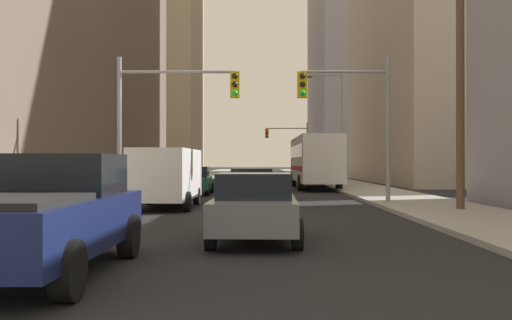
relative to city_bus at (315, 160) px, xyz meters
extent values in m
cube|color=#9E9E99|center=(-10.69, 13.80, -1.85)|extent=(3.91, 160.00, 0.15)
cube|color=#9E9E99|center=(2.85, 13.80, -1.85)|extent=(3.91, 160.00, 0.15)
cube|color=silver|center=(0.00, -0.01, 0.02)|extent=(2.57, 11.52, 2.90)
cube|color=black|center=(-1.26, -0.01, 0.54)|extent=(0.09, 10.58, 0.80)
cube|color=red|center=(-1.26, -0.01, -0.56)|extent=(0.08, 10.58, 0.28)
cylinder|color=black|center=(-1.17, 4.02, -1.43)|extent=(0.32, 1.00, 1.00)
cylinder|color=black|center=(1.18, 4.02, -1.43)|extent=(0.32, 1.00, 1.00)
cylinder|color=black|center=(-1.17, -3.23, -1.43)|extent=(0.32, 1.00, 1.00)
cylinder|color=black|center=(1.18, -3.23, -1.43)|extent=(0.32, 1.00, 1.00)
cube|color=#141E4C|center=(-7.04, -30.17, -1.13)|extent=(2.01, 5.40, 0.80)
cube|color=black|center=(-7.04, -29.20, -0.38)|extent=(1.80, 1.80, 0.70)
cube|color=black|center=(-7.04, -31.52, -0.68)|extent=(1.76, 2.38, 0.10)
cylinder|color=black|center=(-8.00, -28.45, -1.53)|extent=(0.28, 0.80, 0.80)
cylinder|color=black|center=(-6.08, -28.45, -1.53)|extent=(0.28, 0.80, 0.80)
cylinder|color=black|center=(-6.08, -31.90, -1.53)|extent=(0.28, 0.80, 0.80)
cube|color=white|center=(-7.21, -16.70, -0.62)|extent=(2.16, 5.26, 1.90)
cube|color=black|center=(-7.21, -14.10, -0.20)|extent=(1.76, 0.07, 0.60)
cylinder|color=black|center=(-8.17, -15.04, -1.57)|extent=(0.24, 0.72, 0.72)
cylinder|color=black|center=(-6.25, -15.04, -1.57)|extent=(0.24, 0.72, 0.72)
cylinder|color=black|center=(-8.17, -18.37, -1.57)|extent=(0.24, 0.72, 0.72)
cylinder|color=black|center=(-6.25, -18.37, -1.57)|extent=(0.24, 0.72, 0.72)
cube|color=slate|center=(-3.79, -26.17, -1.28)|extent=(1.89, 4.24, 0.65)
cube|color=black|center=(-3.79, -26.32, -0.68)|extent=(1.62, 1.93, 0.55)
cylinder|color=black|center=(-4.65, -24.82, -1.61)|extent=(0.22, 0.64, 0.64)
cylinder|color=black|center=(-2.92, -24.82, -1.61)|extent=(0.22, 0.64, 0.64)
cylinder|color=black|center=(-4.65, -27.51, -1.61)|extent=(0.22, 0.64, 0.64)
cylinder|color=black|center=(-2.92, -27.51, -1.61)|extent=(0.22, 0.64, 0.64)
cube|color=maroon|center=(-3.96, -15.70, -1.28)|extent=(1.85, 4.22, 0.65)
cube|color=black|center=(-3.96, -15.85, -0.68)|extent=(1.61, 1.92, 0.55)
cylinder|color=black|center=(-4.83, -14.36, -1.61)|extent=(0.22, 0.64, 0.64)
cylinder|color=black|center=(-3.10, -14.36, -1.61)|extent=(0.22, 0.64, 0.64)
cylinder|color=black|center=(-4.83, -17.05, -1.61)|extent=(0.22, 0.64, 0.64)
cylinder|color=black|center=(-3.10, -17.05, -1.61)|extent=(0.22, 0.64, 0.64)
cube|color=#195938|center=(-7.24, -7.20, -1.28)|extent=(1.92, 4.25, 0.65)
cube|color=black|center=(-7.24, -7.35, -0.68)|extent=(1.64, 1.94, 0.55)
cylinder|color=black|center=(-8.10, -5.86, -1.61)|extent=(0.22, 0.64, 0.64)
cylinder|color=black|center=(-6.37, -5.86, -1.61)|extent=(0.22, 0.64, 0.64)
cylinder|color=black|center=(-8.10, -8.54, -1.61)|extent=(0.22, 0.64, 0.64)
cylinder|color=black|center=(-6.37, -8.54, -1.61)|extent=(0.22, 0.64, 0.64)
cylinder|color=gray|center=(-9.33, -15.48, 1.07)|extent=(0.18, 0.18, 6.00)
cylinder|color=gray|center=(-7.00, -15.48, 3.47)|extent=(4.67, 0.12, 0.12)
cube|color=gold|center=(-4.66, -15.48, 2.95)|extent=(0.38, 0.30, 1.05)
sphere|color=black|center=(-4.66, -15.65, 3.29)|extent=(0.24, 0.24, 0.24)
sphere|color=black|center=(-4.66, -15.65, 2.95)|extent=(0.24, 0.24, 0.24)
sphere|color=#19D833|center=(-4.66, -15.65, 2.61)|extent=(0.24, 0.24, 0.24)
cylinder|color=gray|center=(1.50, -15.48, 1.07)|extent=(0.18, 0.18, 6.00)
cylinder|color=gray|center=(-0.23, -15.48, 3.47)|extent=(3.45, 0.12, 0.12)
cube|color=gold|center=(-1.95, -15.48, 2.95)|extent=(0.38, 0.30, 1.05)
sphere|color=black|center=(-1.95, -15.65, 3.29)|extent=(0.24, 0.24, 0.24)
sphere|color=black|center=(-1.95, -15.65, 2.95)|extent=(0.24, 0.24, 0.24)
sphere|color=#19D833|center=(-1.95, -15.65, 2.61)|extent=(0.24, 0.24, 0.24)
cylinder|color=gray|center=(1.50, 24.46, 1.07)|extent=(0.18, 0.18, 6.00)
cylinder|color=gray|center=(-0.68, 24.46, 3.47)|extent=(4.36, 0.12, 0.12)
cube|color=gold|center=(-2.87, 24.46, 2.95)|extent=(0.38, 0.30, 1.05)
sphere|color=red|center=(-2.87, 24.29, 3.29)|extent=(0.24, 0.24, 0.24)
sphere|color=black|center=(-2.87, 24.29, 2.95)|extent=(0.24, 0.24, 0.24)
sphere|color=black|center=(-2.87, 24.29, 2.61)|extent=(0.24, 0.24, 0.24)
cylinder|color=brown|center=(3.24, -18.91, 2.92)|extent=(0.28, 0.28, 9.70)
cylinder|color=gray|center=(1.60, -1.72, 1.82)|extent=(0.16, 0.16, 7.50)
cylinder|color=gray|center=(0.52, -1.72, 5.37)|extent=(2.15, 0.10, 0.10)
ellipsoid|color=#4C4C51|center=(-0.55, -1.72, 5.27)|extent=(0.56, 0.32, 0.20)
cube|color=#66564C|center=(-21.93, 9.07, 9.90)|extent=(16.87, 27.71, 23.66)
cube|color=tan|center=(-25.78, 56.58, 22.29)|extent=(24.25, 20.51, 48.44)
cube|color=#93939E|center=(13.85, 57.45, 26.17)|extent=(16.92, 29.16, 56.20)
camera|label=1|loc=(-3.68, -39.31, -0.17)|focal=41.58mm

